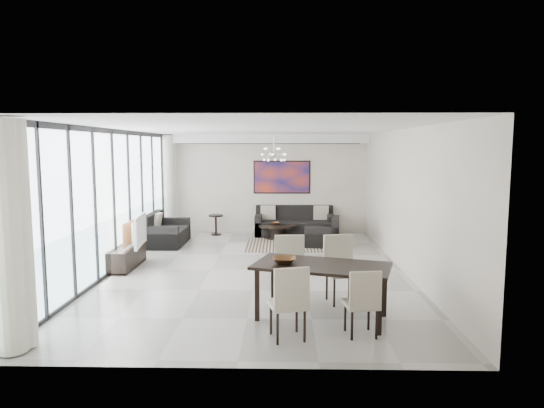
{
  "coord_description": "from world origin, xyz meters",
  "views": [
    {
      "loc": [
        0.53,
        -9.81,
        2.54
      ],
      "look_at": [
        0.28,
        1.09,
        1.25
      ],
      "focal_mm": 32.0,
      "sensor_mm": 36.0,
      "label": 1
    }
  ],
  "objects_px": {
    "tv_console": "(127,257)",
    "television": "(135,231)",
    "coffee_table": "(278,230)",
    "sofa_main": "(295,225)",
    "dining_table": "(322,270)"
  },
  "relations": [
    {
      "from": "tv_console",
      "to": "sofa_main",
      "type": "bearing_deg",
      "value": 47.19
    },
    {
      "from": "television",
      "to": "tv_console",
      "type": "bearing_deg",
      "value": 101.58
    },
    {
      "from": "television",
      "to": "dining_table",
      "type": "xyz_separation_m",
      "value": [
        3.71,
        -3.03,
        -0.04
      ]
    },
    {
      "from": "sofa_main",
      "to": "dining_table",
      "type": "distance_m",
      "value": 6.92
    },
    {
      "from": "coffee_table",
      "to": "tv_console",
      "type": "relative_size",
      "value": 0.75
    },
    {
      "from": "tv_console",
      "to": "coffee_table",
      "type": "bearing_deg",
      "value": 47.19
    },
    {
      "from": "dining_table",
      "to": "television",
      "type": "bearing_deg",
      "value": 140.68
    },
    {
      "from": "tv_console",
      "to": "television",
      "type": "relative_size",
      "value": 1.27
    },
    {
      "from": "dining_table",
      "to": "tv_console",
      "type": "bearing_deg",
      "value": 142.34
    },
    {
      "from": "tv_console",
      "to": "television",
      "type": "bearing_deg",
      "value": 17.8
    },
    {
      "from": "tv_console",
      "to": "television",
      "type": "xyz_separation_m",
      "value": [
        0.16,
        0.05,
        0.55
      ]
    },
    {
      "from": "coffee_table",
      "to": "dining_table",
      "type": "xyz_separation_m",
      "value": [
        0.72,
        -6.38,
        0.52
      ]
    },
    {
      "from": "coffee_table",
      "to": "television",
      "type": "bearing_deg",
      "value": -131.76
    },
    {
      "from": "coffee_table",
      "to": "sofa_main",
      "type": "xyz_separation_m",
      "value": [
        0.48,
        0.52,
        0.06
      ]
    },
    {
      "from": "coffee_table",
      "to": "tv_console",
      "type": "bearing_deg",
      "value": -132.81
    }
  ]
}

